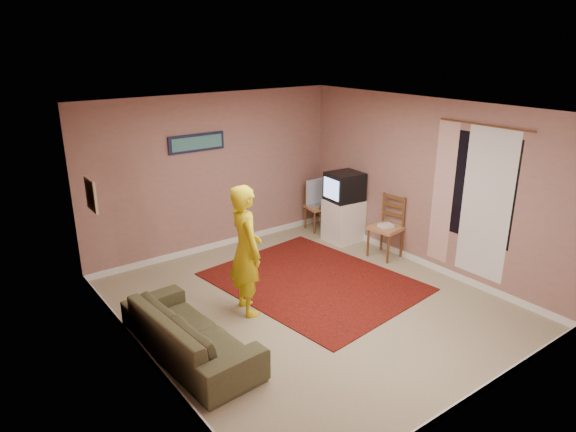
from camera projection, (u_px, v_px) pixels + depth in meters
ground at (309, 304)px, 6.93m from camera, size 5.00×5.00×0.00m
wall_back at (214, 174)px, 8.40m from camera, size 4.50×0.02×2.60m
wall_front at (485, 285)px, 4.60m from camera, size 4.50×0.02×2.60m
wall_left at (139, 255)px, 5.23m from camera, size 0.02×5.00×2.60m
wall_right at (426, 185)px, 7.77m from camera, size 0.02×5.00×2.60m
ceiling at (312, 109)px, 6.08m from camera, size 4.50×5.00×0.02m
baseboard_back at (218, 244)px, 8.80m from camera, size 4.50×0.02×0.10m
baseboard_front at (468, 399)px, 5.02m from camera, size 4.50×0.02×0.10m
baseboard_left at (150, 359)px, 5.65m from camera, size 0.02×5.00×0.10m
baseboard_right at (418, 260)px, 8.17m from camera, size 0.02×5.00×0.10m
window at (479, 188)px, 7.03m from camera, size 0.01×1.10×1.50m
curtain_sheer at (486, 205)px, 6.98m from camera, size 0.01×0.75×2.10m
curtain_floral at (443, 193)px, 7.50m from camera, size 0.01×0.35×2.10m
curtain_rod at (485, 125)px, 6.72m from camera, size 0.02×1.40×0.02m
picture_back at (197, 143)px, 8.02m from camera, size 0.95×0.04×0.28m
picture_left at (91, 195)px, 6.38m from camera, size 0.04×0.38×0.42m
area_rug at (313, 281)px, 7.55m from camera, size 2.59×3.08×0.02m
tv_cabinet at (343, 220)px, 9.01m from camera, size 0.58×0.53×0.74m
crt_tv at (344, 187)px, 8.81m from camera, size 0.61×0.55×0.49m
chair_a at (318, 201)px, 9.45m from camera, size 0.46×0.45×0.49m
dvd_player at (318, 204)px, 9.47m from camera, size 0.43×0.36×0.06m
blue_throw at (316, 191)px, 9.44m from camera, size 0.44×0.06×0.46m
chair_b at (386, 221)px, 8.24m from camera, size 0.50×0.51×0.55m
game_console at (386, 225)px, 8.27m from camera, size 0.25×0.21×0.04m
sofa at (190, 332)px, 5.74m from camera, size 0.90×2.00×0.57m
person at (246, 250)px, 6.49m from camera, size 0.52×0.69×1.72m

